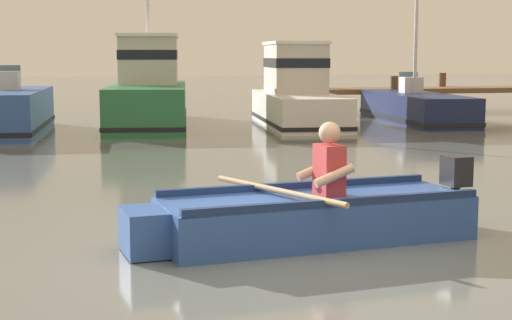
{
  "coord_description": "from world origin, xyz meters",
  "views": [
    {
      "loc": [
        -1.86,
        -6.5,
        1.86
      ],
      "look_at": [
        0.17,
        2.86,
        0.55
      ],
      "focal_mm": 54.45,
      "sensor_mm": 36.0,
      "label": 1
    }
  ],
  "objects_px": {
    "moored_boat_blue": "(5,112)",
    "moored_boat_white": "(297,95)",
    "moored_boat_navy": "(416,108)",
    "rowboat_with_person": "(309,216)",
    "moored_boat_green": "(149,91)"
  },
  "relations": [
    {
      "from": "moored_boat_white",
      "to": "moored_boat_blue",
      "type": "bearing_deg",
      "value": -176.05
    },
    {
      "from": "rowboat_with_person",
      "to": "moored_boat_white",
      "type": "bearing_deg",
      "value": 75.26
    },
    {
      "from": "rowboat_with_person",
      "to": "moored_boat_navy",
      "type": "height_order",
      "value": "moored_boat_navy"
    },
    {
      "from": "rowboat_with_person",
      "to": "moored_boat_green",
      "type": "xyz_separation_m",
      "value": [
        -0.54,
        13.18,
        0.64
      ]
    },
    {
      "from": "moored_boat_blue",
      "to": "moored_boat_white",
      "type": "distance_m",
      "value": 7.34
    },
    {
      "from": "moored_boat_green",
      "to": "moored_boat_white",
      "type": "bearing_deg",
      "value": -11.73
    },
    {
      "from": "moored_boat_blue",
      "to": "moored_boat_white",
      "type": "relative_size",
      "value": 0.91
    },
    {
      "from": "rowboat_with_person",
      "to": "moored_boat_green",
      "type": "bearing_deg",
      "value": 92.36
    },
    {
      "from": "moored_boat_green",
      "to": "moored_boat_navy",
      "type": "relative_size",
      "value": 1.15
    },
    {
      "from": "rowboat_with_person",
      "to": "moored_boat_navy",
      "type": "distance_m",
      "value": 14.39
    },
    {
      "from": "moored_boat_green",
      "to": "moored_boat_navy",
      "type": "distance_m",
      "value": 7.33
    },
    {
      "from": "moored_boat_blue",
      "to": "moored_boat_white",
      "type": "bearing_deg",
      "value": 3.95
    },
    {
      "from": "rowboat_with_person",
      "to": "moored_boat_navy",
      "type": "relative_size",
      "value": 0.67
    },
    {
      "from": "rowboat_with_person",
      "to": "moored_boat_white",
      "type": "height_order",
      "value": "moored_boat_white"
    },
    {
      "from": "moored_boat_navy",
      "to": "moored_boat_blue",
      "type": "bearing_deg",
      "value": -175.63
    }
  ]
}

